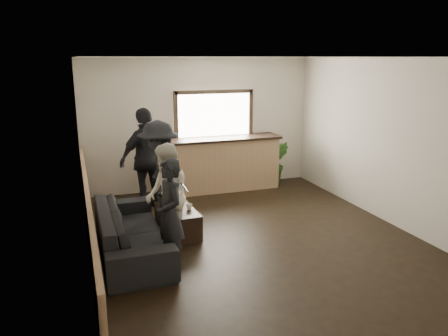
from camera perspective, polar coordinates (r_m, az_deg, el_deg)
name	(u,v)px	position (r m, az deg, el deg)	size (l,w,h in m)	color
ground	(253,238)	(7.07, 3.82, -9.09)	(5.00, 6.00, 0.01)	black
room_shell	(208,151)	(6.38, -2.08, 2.22)	(5.01, 6.01, 2.80)	silver
bar_counter	(218,161)	(9.37, -0.81, 0.95)	(2.70, 0.68, 2.13)	tan
sofa	(131,231)	(6.57, -12.01, -8.03)	(2.33, 0.91, 0.68)	black
coffee_table	(178,221)	(7.17, -6.05, -6.96)	(0.53, 0.95, 0.42)	black
cup_a	(171,204)	(7.19, -6.99, -4.72)	(0.12, 0.12, 0.09)	silver
cup_b	(189,207)	(7.04, -4.58, -5.07)	(0.10, 0.10, 0.09)	silver
potted_plant	(276,163)	(9.87, 6.81, 0.65)	(0.54, 0.44, 0.99)	#2D6623
person_a	(170,214)	(5.92, -7.10, -5.99)	(0.50, 0.61, 1.52)	black
person_b	(167,196)	(6.61, -7.47, -3.59)	(0.61, 0.78, 1.57)	beige
person_c	(160,175)	(7.34, -8.41, -0.86)	(0.77, 1.22, 1.81)	black
person_d	(147,159)	(8.28, -10.06, 1.19)	(1.21, 0.89, 1.91)	black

